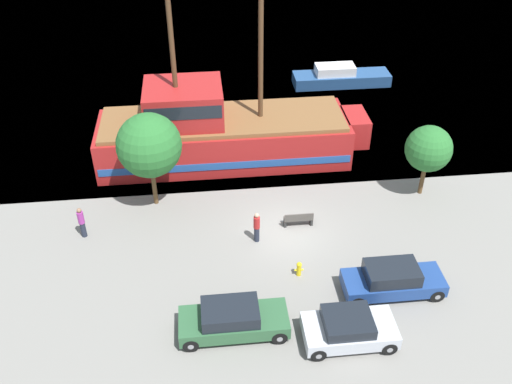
# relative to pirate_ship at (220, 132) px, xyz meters

# --- Properties ---
(ground_plane) EXTENTS (160.00, 160.00, 0.00)m
(ground_plane) POSITION_rel_pirate_ship_xyz_m (2.94, -7.49, -1.78)
(ground_plane) COLOR gray
(pirate_ship) EXTENTS (16.16, 4.68, 11.54)m
(pirate_ship) POSITION_rel_pirate_ship_xyz_m (0.00, 0.00, 0.00)
(pirate_ship) COLOR #A31E1E
(pirate_ship) RESTS_ON water_surface
(moored_boat_dockside) EXTENTS (7.30, 1.94, 1.55)m
(moored_boat_dockside) POSITION_rel_pirate_ship_xyz_m (9.63, 9.46, -1.19)
(moored_boat_dockside) COLOR navy
(moored_boat_dockside) RESTS_ON water_surface
(parked_car_curb_front) EXTENTS (4.52, 1.78, 1.51)m
(parked_car_curb_front) POSITION_rel_pirate_ship_xyz_m (7.00, -12.20, -1.05)
(parked_car_curb_front) COLOR navy
(parked_car_curb_front) RESTS_ON ground_plane
(parked_car_curb_mid) EXTENTS (4.55, 1.85, 1.47)m
(parked_car_curb_mid) POSITION_rel_pirate_ship_xyz_m (-0.30, -13.73, -1.06)
(parked_car_curb_mid) COLOR #2D5B38
(parked_car_curb_mid) RESTS_ON ground_plane
(parked_car_curb_rear) EXTENTS (3.81, 1.99, 1.35)m
(parked_car_curb_rear) POSITION_rel_pirate_ship_xyz_m (4.40, -14.67, -1.11)
(parked_car_curb_rear) COLOR #B7BCC6
(parked_car_curb_rear) RESTS_ON ground_plane
(fire_hydrant) EXTENTS (0.42, 0.25, 0.76)m
(fire_hydrant) POSITION_rel_pirate_ship_xyz_m (3.03, -10.67, -1.37)
(fire_hydrant) COLOR yellow
(fire_hydrant) RESTS_ON ground_plane
(bench_promenade_east) EXTENTS (1.51, 0.45, 0.85)m
(bench_promenade_east) POSITION_rel_pirate_ship_xyz_m (3.62, -7.05, -1.36)
(bench_promenade_east) COLOR #4C4742
(bench_promenade_east) RESTS_ON ground_plane
(pedestrian_walking_near) EXTENTS (0.32, 0.32, 1.73)m
(pedestrian_walking_near) POSITION_rel_pirate_ship_xyz_m (1.33, -8.01, -0.90)
(pedestrian_walking_near) COLOR #232838
(pedestrian_walking_near) RESTS_ON ground_plane
(pedestrian_walking_far) EXTENTS (0.32, 0.32, 1.76)m
(pedestrian_walking_far) POSITION_rel_pirate_ship_xyz_m (-7.37, -6.70, -0.89)
(pedestrian_walking_far) COLOR #232838
(pedestrian_walking_far) RESTS_ON ground_plane
(tree_row_east) EXTENTS (3.39, 3.39, 5.38)m
(tree_row_east) POSITION_rel_pirate_ship_xyz_m (-3.83, -4.26, 1.89)
(tree_row_east) COLOR brown
(tree_row_east) RESTS_ON ground_plane
(tree_row_mideast) EXTENTS (2.52, 2.52, 4.16)m
(tree_row_mideast) POSITION_rel_pirate_ship_xyz_m (10.93, -4.89, 1.10)
(tree_row_mideast) COLOR brown
(tree_row_mideast) RESTS_ON ground_plane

